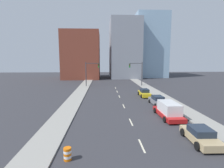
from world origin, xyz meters
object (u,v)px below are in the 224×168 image
Objects in this scene: traffic_signal_left at (90,71)px; traffic_signal_right at (139,71)px; traffic_barrel at (67,154)px; sedan_gray at (158,101)px; box_truck_red at (169,110)px; sedan_yellow at (144,93)px; sedan_tan at (201,135)px.

traffic_signal_left is 1.00× the size of traffic_signal_right.
traffic_signal_right is 38.70m from traffic_barrel.
traffic_signal_left is 24.80m from sedan_gray.
traffic_barrel is 14.13m from box_truck_red.
sedan_yellow is at bearing -49.92° from traffic_signal_left.
sedan_tan is at bearing -70.27° from traffic_signal_left.
box_truck_red reaches higher than sedan_tan.
box_truck_red is at bearing -66.43° from traffic_signal_left.
traffic_signal_right is 27.68m from box_truck_red.
sedan_gray is 6.79m from sedan_yellow.
traffic_signal_right reaches higher than sedan_gray.
traffic_signal_right is at bearing 84.09° from sedan_yellow.
sedan_yellow is (0.05, 13.14, -0.27)m from box_truck_red.
traffic_signal_left reaches higher than traffic_barrel.
sedan_yellow is at bearing -96.57° from traffic_signal_right.
traffic_signal_right is 21.39m from sedan_gray.
traffic_signal_right is at bearing 89.13° from sedan_tan.
box_truck_red is 1.25× the size of sedan_gray.
traffic_signal_right is 14.82m from sedan_yellow.
traffic_signal_right is at bearing 85.79° from box_truck_red.
traffic_signal_left reaches higher than sedan_gray.
box_truck_red is at bearing -93.54° from traffic_signal_right.
box_truck_red is 6.42m from sedan_gray.
traffic_signal_right reaches higher than traffic_barrel.
traffic_barrel is (1.06, -36.40, -3.84)m from traffic_signal_left.
traffic_signal_right is at bearing 70.91° from traffic_barrel.
traffic_signal_left is 7.12× the size of traffic_barrel.
box_truck_red reaches higher than sedan_gray.
traffic_signal_right is at bearing 0.00° from traffic_signal_left.
sedan_yellow reaches higher than sedan_gray.
traffic_signal_left is 1.43× the size of sedan_yellow.
sedan_gray is 1.02× the size of sedan_yellow.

